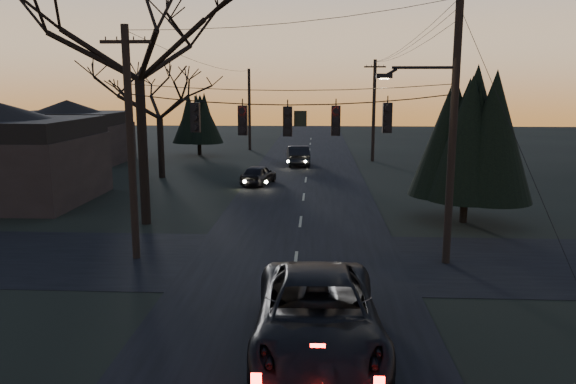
# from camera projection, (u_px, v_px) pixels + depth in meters

# --- Properties ---
(main_road) EXTENTS (8.00, 120.00, 0.02)m
(main_road) POSITION_uv_depth(u_px,v_px,m) (303.00, 204.00, 30.62)
(main_road) COLOR black
(main_road) RESTS_ON ground
(cross_road) EXTENTS (60.00, 7.00, 0.02)m
(cross_road) POSITION_uv_depth(u_px,v_px,m) (296.00, 260.00, 20.81)
(cross_road) COLOR black
(cross_road) RESTS_ON ground
(utility_pole_right) EXTENTS (5.00, 0.30, 10.00)m
(utility_pole_right) POSITION_uv_depth(u_px,v_px,m) (446.00, 263.00, 20.53)
(utility_pole_right) COLOR black
(utility_pole_right) RESTS_ON ground
(utility_pole_left) EXTENTS (1.80, 0.30, 8.50)m
(utility_pole_left) POSITION_uv_depth(u_px,v_px,m) (137.00, 258.00, 21.12)
(utility_pole_left) COLOR black
(utility_pole_left) RESTS_ON ground
(utility_pole_far_r) EXTENTS (1.80, 0.30, 8.50)m
(utility_pole_far_r) POSITION_uv_depth(u_px,v_px,m) (372.00, 161.00, 48.00)
(utility_pole_far_r) COLOR black
(utility_pole_far_r) RESTS_ON ground
(utility_pole_far_l) EXTENTS (0.30, 0.30, 8.00)m
(utility_pole_far_l) POSITION_uv_depth(u_px,v_px,m) (250.00, 150.00, 56.43)
(utility_pole_far_l) COLOR black
(utility_pole_far_l) RESTS_ON ground
(span_signal_assembly) EXTENTS (11.50, 0.44, 1.62)m
(span_signal_assembly) POSITION_uv_depth(u_px,v_px,m) (289.00, 119.00, 19.85)
(span_signal_assembly) COLOR black
(span_signal_assembly) RESTS_ON ground
(bare_tree_left) EXTENTS (8.83, 8.83, 13.28)m
(bare_tree_left) POSITION_uv_depth(u_px,v_px,m) (136.00, 18.00, 24.64)
(bare_tree_left) COLOR black
(bare_tree_left) RESTS_ON ground
(evergreen_right) EXTENTS (4.29, 4.29, 7.25)m
(evergreen_right) POSITION_uv_depth(u_px,v_px,m) (468.00, 133.00, 25.87)
(evergreen_right) COLOR black
(evergreen_right) RESTS_ON ground
(bare_tree_dist) EXTENTS (6.38, 6.38, 8.31)m
(bare_tree_dist) POSITION_uv_depth(u_px,v_px,m) (159.00, 94.00, 38.44)
(bare_tree_dist) COLOR black
(bare_tree_dist) RESTS_ON ground
(evergreen_dist) EXTENTS (3.54, 3.54, 6.07)m
(evergreen_dist) POSITION_uv_depth(u_px,v_px,m) (199.00, 116.00, 51.68)
(evergreen_dist) COLOR black
(evergreen_dist) RESTS_ON ground
(house_left_far) EXTENTS (9.00, 7.00, 5.20)m
(house_left_far) POSITION_uv_depth(u_px,v_px,m) (69.00, 131.00, 46.85)
(house_left_far) COLOR black
(house_left_far) RESTS_ON ground
(suv_near) EXTENTS (3.23, 6.67, 1.83)m
(suv_near) POSITION_uv_depth(u_px,v_px,m) (318.00, 315.00, 13.61)
(suv_near) COLOR black
(suv_near) RESTS_ON ground
(sedan_oncoming_a) EXTENTS (2.34, 4.02, 1.29)m
(sedan_oncoming_a) POSITION_uv_depth(u_px,v_px,m) (258.00, 175.00, 36.62)
(sedan_oncoming_a) COLOR black
(sedan_oncoming_a) RESTS_ON ground
(sedan_oncoming_b) EXTENTS (2.14, 4.90, 1.57)m
(sedan_oncoming_b) POSITION_uv_depth(u_px,v_px,m) (298.00, 155.00, 45.55)
(sedan_oncoming_b) COLOR black
(sedan_oncoming_b) RESTS_ON ground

